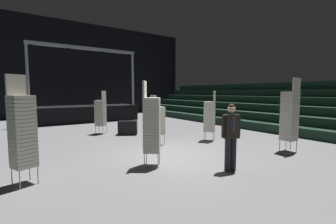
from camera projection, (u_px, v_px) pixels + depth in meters
ground_plane at (172, 158)px, 7.47m from camera, size 22.00×30.00×0.10m
arena_end_wall at (70, 69)px, 19.46m from camera, size 22.00×0.30×8.00m
bleacher_bank_right at (287, 105)px, 13.09m from camera, size 4.50×24.00×2.70m
stage_riser at (84, 112)px, 16.31m from camera, size 7.23×2.54×5.04m
man_with_tie at (231, 133)px, 6.00m from camera, size 0.57×0.32×1.79m
chair_stack_front_left at (22, 130)px, 5.11m from camera, size 0.57×0.57×2.48m
chair_stack_front_right at (152, 124)px, 6.40m from camera, size 0.62×0.62×2.39m
chair_stack_mid_left at (210, 116)px, 9.80m from camera, size 0.62×0.62×2.14m
chair_stack_mid_right at (101, 112)px, 11.41m from camera, size 0.62×0.62×2.14m
chair_stack_mid_centre at (290, 115)px, 7.95m from camera, size 0.46×0.46×2.56m
chair_stack_rear_left at (158, 120)px, 9.08m from camera, size 0.46×0.46×1.96m
equipment_road_case at (128, 128)px, 11.29m from camera, size 1.08×0.97×0.67m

